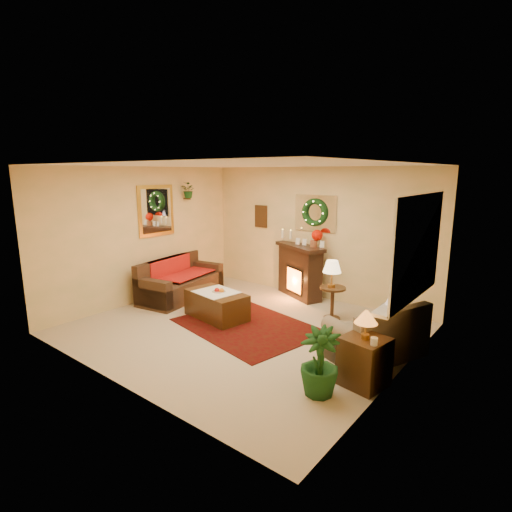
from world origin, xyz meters
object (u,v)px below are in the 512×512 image
Objects in this scene: side_table_round at (332,301)px; end_table_square at (364,363)px; loveseat at (376,327)px; fireplace at (300,270)px; sofa at (181,277)px; coffee_table at (217,306)px.

side_table_round is 0.97× the size of end_table_square.
loveseat is at bearing 103.55° from end_table_square.
fireplace is 0.84× the size of loveseat.
loveseat is 2.20× the size of end_table_square.
fireplace is at bearing 30.51° from sofa.
sofa is 3.21× the size of side_table_round.
side_table_round is at bearing 127.67° from end_table_square.
sofa reaches higher than end_table_square.
loveseat is (4.10, -0.10, -0.01)m from sofa.
sofa is at bearing -159.36° from loveseat.
loveseat is 2.76m from coffee_table.
sofa reaches higher than loveseat.
side_table_round reaches higher than end_table_square.
fireplace is at bearing 166.14° from loveseat.
side_table_round is at bearing 5.38° from sofa.
fireplace is 1.38m from side_table_round.
sofa is 1.41× the size of loveseat.
sofa reaches higher than side_table_round.
sofa is 4.10m from loveseat.
fireplace is 3.51m from end_table_square.
end_table_square is at bearing -52.33° from side_table_round.
loveseat is 2.27× the size of side_table_round.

